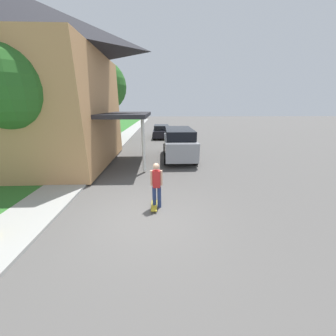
% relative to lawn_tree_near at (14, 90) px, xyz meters
% --- Properties ---
extents(ground_plane, '(120.00, 120.00, 0.00)m').
position_rel_lawn_tree_near_xyz_m(ground_plane, '(5.24, -3.06, -3.96)').
color(ground_plane, '#54514F').
extents(lawn, '(10.00, 80.00, 0.08)m').
position_rel_lawn_tree_near_xyz_m(lawn, '(-2.76, 2.94, -3.92)').
color(lawn, '#2D6B28').
rests_on(lawn, ground_plane).
extents(sidewalk, '(1.80, 80.00, 0.10)m').
position_rel_lawn_tree_near_xyz_m(sidewalk, '(1.64, 2.94, -3.91)').
color(sidewalk, '#9E9E99').
rests_on(sidewalk, ground_plane).
extents(house, '(12.91, 7.84, 8.91)m').
position_rel_lawn_tree_near_xyz_m(house, '(-2.28, 2.89, 0.76)').
color(house, tan).
rests_on(house, lawn).
extents(lawn_tree_near, '(3.29, 3.29, 5.55)m').
position_rel_lawn_tree_near_xyz_m(lawn_tree_near, '(0.00, 0.00, 0.00)').
color(lawn_tree_near, brown).
rests_on(lawn_tree_near, lawn).
extents(lawn_tree_far, '(4.57, 4.57, 7.36)m').
position_rel_lawn_tree_near_xyz_m(lawn_tree_far, '(0.35, 10.90, 1.18)').
color(lawn_tree_far, brown).
rests_on(lawn_tree_far, lawn).
extents(suv_parked, '(2.01, 4.57, 1.97)m').
position_rel_lawn_tree_near_xyz_m(suv_parked, '(7.02, 3.86, -2.90)').
color(suv_parked, gray).
rests_on(suv_parked, ground_plane).
extents(car_down_street, '(1.92, 4.27, 1.37)m').
position_rel_lawn_tree_near_xyz_m(car_down_street, '(5.89, 12.79, -3.29)').
color(car_down_street, black).
rests_on(car_down_street, ground_plane).
extents(skateboarder, '(0.41, 0.21, 1.60)m').
position_rel_lawn_tree_near_xyz_m(skateboarder, '(5.68, -2.49, -3.08)').
color(skateboarder, navy).
rests_on(skateboarder, ground_plane).
extents(skateboard, '(0.21, 0.77, 0.10)m').
position_rel_lawn_tree_near_xyz_m(skateboard, '(5.59, -2.54, -3.88)').
color(skateboard, '#A89323').
rests_on(skateboard, ground_plane).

